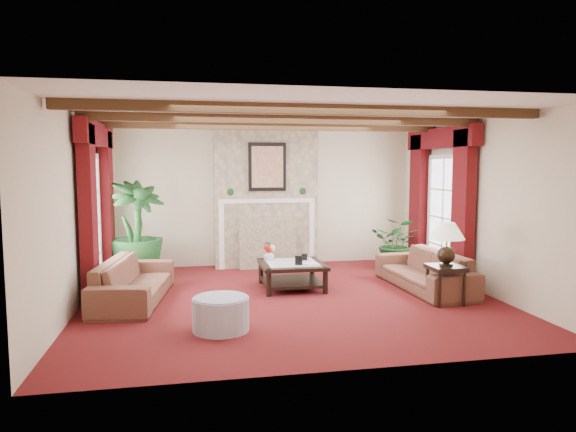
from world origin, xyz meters
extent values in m
plane|color=#4D0D12|center=(0.00, 0.00, 0.00)|extent=(6.00, 6.00, 0.00)
plane|color=white|center=(0.00, 0.00, 2.70)|extent=(6.00, 6.00, 0.00)
cube|color=beige|center=(0.00, 2.75, 1.35)|extent=(6.00, 0.02, 2.70)
cube|color=beige|center=(-3.00, 0.00, 1.35)|extent=(0.02, 5.50, 2.70)
cube|color=beige|center=(3.00, 0.00, 1.35)|extent=(0.02, 5.50, 2.70)
imported|color=#380F16|center=(-2.28, 0.28, 0.41)|extent=(2.26, 1.15, 0.82)
imported|color=#380F16|center=(2.22, 0.19, 0.40)|extent=(2.13, 0.79, 0.81)
imported|color=black|center=(-2.39, 1.85, 0.48)|extent=(2.50, 2.58, 0.96)
imported|color=black|center=(2.41, 1.78, 0.39)|extent=(1.86, 1.87, 0.77)
cylinder|color=#9F9DB3|center=(-1.12, -1.30, 0.20)|extent=(0.68, 0.68, 0.40)
imported|color=silver|center=(-0.19, 0.91, 0.50)|extent=(0.19, 0.19, 0.17)
imported|color=black|center=(0.31, 0.40, 0.55)|extent=(0.21, 0.16, 0.27)
camera|label=1|loc=(-1.46, -7.36, 1.99)|focal=32.00mm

